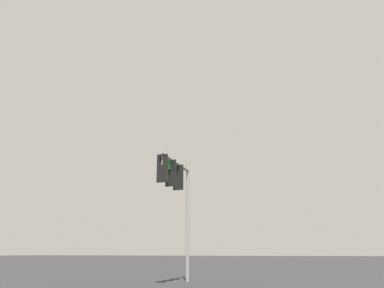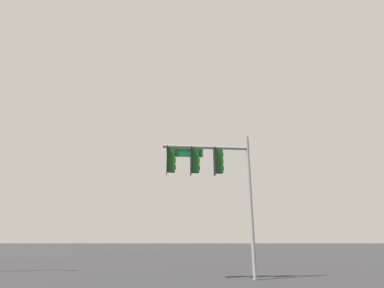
% 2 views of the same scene
% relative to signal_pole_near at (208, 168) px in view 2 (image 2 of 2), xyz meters
% --- Properties ---
extents(signal_pole_near, '(4.10, 0.71, 6.35)m').
position_rel_signal_pole_near_xyz_m(signal_pole_near, '(0.00, 0.00, 0.00)').
color(signal_pole_near, gray).
rests_on(signal_pole_near, ground_plane).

